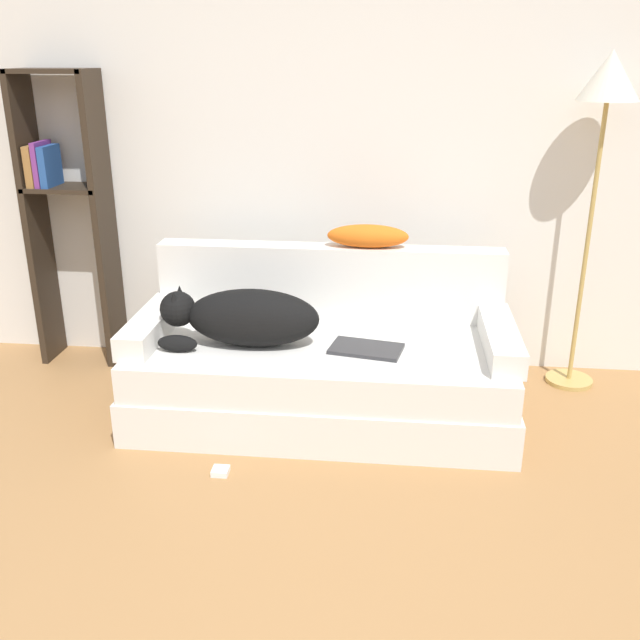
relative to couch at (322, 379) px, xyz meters
name	(u,v)px	position (x,y,z in m)	size (l,w,h in m)	color
wall_back	(351,126)	(0.07, 0.75, 1.15)	(7.45, 0.06, 2.70)	silver
couch	(322,379)	(0.00, 0.00, 0.00)	(1.85, 0.88, 0.40)	silver
couch_backrest	(330,281)	(0.00, 0.37, 0.39)	(1.81, 0.15, 0.38)	silver
couch_arm_left	(152,324)	(-0.85, -0.01, 0.26)	(0.15, 0.69, 0.12)	silver
couch_arm_right	(500,338)	(0.85, -0.01, 0.26)	(0.15, 0.69, 0.12)	silver
dog	(244,317)	(-0.37, -0.07, 0.34)	(0.77, 0.30, 0.28)	black
laptop	(366,349)	(0.22, -0.08, 0.21)	(0.37, 0.26, 0.02)	#2D2D30
throw_pillow	(368,236)	(0.20, 0.37, 0.65)	(0.42, 0.14, 0.12)	orange
bookshelf	(66,205)	(-1.50, 0.57, 0.73)	(0.44, 0.26, 1.64)	#2D2319
floor_lamp	(606,105)	(1.33, 0.52, 1.29)	(0.30, 0.30, 1.74)	tan
power_adapter	(220,471)	(-0.38, -0.59, -0.18)	(0.07, 0.07, 0.03)	white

